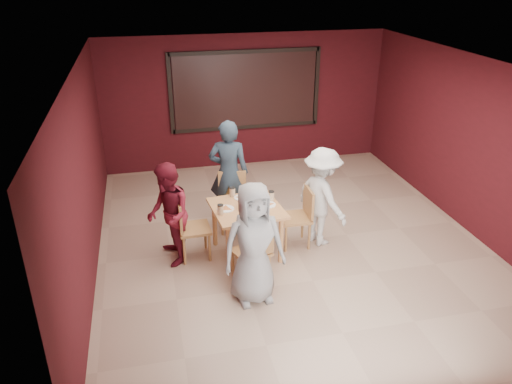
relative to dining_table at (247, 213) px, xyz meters
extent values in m
plane|color=tan|center=(0.76, 0.18, -0.69)|extent=(7.00, 7.00, 0.00)
cube|color=black|center=(0.76, 3.63, 0.96)|extent=(3.00, 0.02, 1.50)
cube|color=tan|center=(0.00, 0.00, 0.08)|extent=(1.10, 1.10, 0.04)
cylinder|color=tan|center=(-0.44, 0.36, -0.32)|extent=(0.07, 0.07, 0.75)
cylinder|color=tan|center=(0.36, 0.44, -0.32)|extent=(0.07, 0.07, 0.75)
cylinder|color=tan|center=(-0.36, -0.44, -0.32)|extent=(0.07, 0.07, 0.75)
cylinder|color=tan|center=(0.44, -0.36, -0.32)|extent=(0.07, 0.07, 0.75)
cylinder|color=white|center=(0.00, -0.32, 0.11)|extent=(0.25, 0.25, 0.01)
cone|color=gold|center=(0.00, -0.32, 0.12)|extent=(0.23, 0.23, 0.02)
cylinder|color=beige|center=(0.14, -0.41, 0.17)|extent=(0.09, 0.09, 0.14)
cylinder|color=black|center=(0.14, -0.41, 0.25)|extent=(0.09, 0.09, 0.01)
cylinder|color=white|center=(0.00, 0.32, 0.11)|extent=(0.25, 0.25, 0.01)
cone|color=gold|center=(0.00, 0.32, 0.12)|extent=(0.23, 0.23, 0.02)
cylinder|color=beige|center=(-0.14, 0.41, 0.17)|extent=(0.09, 0.09, 0.14)
cylinder|color=black|center=(-0.14, 0.41, 0.25)|extent=(0.09, 0.09, 0.01)
cylinder|color=white|center=(-0.32, 0.00, 0.11)|extent=(0.25, 0.25, 0.01)
cone|color=gold|center=(-0.32, 0.00, 0.12)|extent=(0.23, 0.23, 0.02)
cylinder|color=beige|center=(-0.41, -0.14, 0.17)|extent=(0.09, 0.09, 0.14)
cylinder|color=black|center=(-0.41, -0.14, 0.25)|extent=(0.09, 0.09, 0.01)
cylinder|color=white|center=(0.32, 0.00, 0.11)|extent=(0.25, 0.25, 0.01)
cone|color=gold|center=(0.32, 0.00, 0.12)|extent=(0.23, 0.23, 0.02)
cylinder|color=beige|center=(0.41, 0.14, 0.17)|extent=(0.09, 0.09, 0.14)
cylinder|color=black|center=(0.41, 0.14, 0.25)|extent=(0.09, 0.09, 0.01)
cylinder|color=beige|center=(0.08, -0.03, 0.15)|extent=(0.06, 0.06, 0.10)
cylinder|color=beige|center=(0.02, -0.08, 0.14)|extent=(0.05, 0.05, 0.08)
cylinder|color=#B4360C|center=(-0.08, -0.05, 0.17)|extent=(0.07, 0.07, 0.15)
cube|color=black|center=(0.00, 0.04, 0.16)|extent=(0.14, 0.11, 0.11)
cube|color=#AE7E43|center=(-0.09, -0.73, -0.23)|extent=(0.58, 0.58, 0.04)
cylinder|color=#AE7E43|center=(0.01, -0.49, -0.47)|extent=(0.04, 0.04, 0.44)
cylinder|color=#AE7E43|center=(-0.33, -0.62, -0.47)|extent=(0.04, 0.04, 0.44)
cylinder|color=#AE7E43|center=(0.14, -0.84, -0.47)|extent=(0.04, 0.04, 0.44)
cylinder|color=#AE7E43|center=(-0.20, -0.97, -0.47)|extent=(0.04, 0.04, 0.44)
cube|color=#AE7E43|center=(-0.02, -0.92, 0.03)|extent=(0.44, 0.19, 0.43)
cube|color=#AE7E43|center=(-0.06, 0.80, -0.22)|extent=(0.52, 0.52, 0.04)
cylinder|color=#AE7E43|center=(-0.28, 0.64, -0.47)|extent=(0.04, 0.04, 0.45)
cylinder|color=#AE7E43|center=(0.10, 0.59, -0.47)|extent=(0.04, 0.04, 0.45)
cylinder|color=#AE7E43|center=(-0.22, 1.01, -0.47)|extent=(0.04, 0.04, 0.45)
cylinder|color=#AE7E43|center=(0.15, 0.96, -0.47)|extent=(0.04, 0.04, 0.45)
cube|color=#AE7E43|center=(-0.04, 1.01, 0.05)|extent=(0.46, 0.10, 0.44)
cube|color=#AE7E43|center=(-0.79, 0.08, -0.22)|extent=(0.48, 0.48, 0.04)
cylinder|color=#AE7E43|center=(-0.59, -0.10, -0.47)|extent=(0.04, 0.04, 0.45)
cylinder|color=#AE7E43|center=(-0.60, 0.28, -0.47)|extent=(0.04, 0.04, 0.45)
cylinder|color=#AE7E43|center=(-0.97, -0.11, -0.47)|extent=(0.04, 0.04, 0.45)
cylinder|color=#AE7E43|center=(-0.98, 0.26, -0.47)|extent=(0.04, 0.04, 0.45)
cube|color=#AE7E43|center=(-1.00, 0.08, 0.05)|extent=(0.06, 0.47, 0.44)
cube|color=#AE7E43|center=(0.78, 0.08, -0.22)|extent=(0.47, 0.47, 0.04)
cylinder|color=#AE7E43|center=(0.60, 0.27, -0.47)|extent=(0.04, 0.04, 0.45)
cylinder|color=#AE7E43|center=(0.59, -0.10, -0.47)|extent=(0.04, 0.04, 0.45)
cylinder|color=#AE7E43|center=(0.98, 0.26, -0.47)|extent=(0.04, 0.04, 0.45)
cylinder|color=#AE7E43|center=(0.97, -0.11, -0.47)|extent=(0.04, 0.04, 0.45)
cube|color=#AE7E43|center=(0.99, 0.08, 0.05)|extent=(0.05, 0.46, 0.44)
imported|color=gray|center=(-0.15, -1.13, 0.15)|extent=(0.87, 0.62, 1.68)
imported|color=#293A4A|center=(-0.08, 1.07, 0.22)|extent=(0.76, 0.60, 1.82)
imported|color=maroon|center=(-1.15, 0.04, 0.08)|extent=(0.66, 0.81, 1.56)
imported|color=silver|center=(1.21, 0.08, 0.10)|extent=(0.92, 1.17, 1.59)
camera|label=1|loc=(-1.34, -6.48, 3.44)|focal=35.00mm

